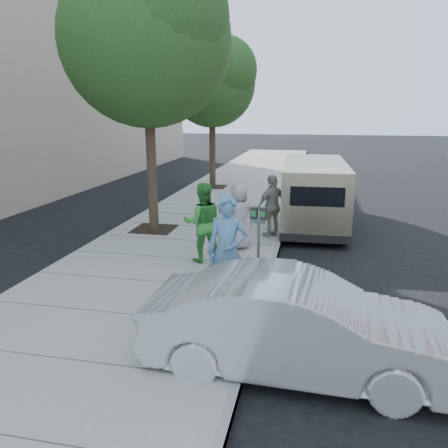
{
  "coord_description": "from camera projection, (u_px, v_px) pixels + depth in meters",
  "views": [
    {
      "loc": [
        2.3,
        -9.43,
        3.57
      ],
      "look_at": [
        0.36,
        -0.17,
        1.1
      ],
      "focal_mm": 35.0,
      "sensor_mm": 36.0,
      "label": 1
    }
  ],
  "objects": [
    {
      "name": "person_green_shirt",
      "position": [
        203.0,
        223.0,
        10.01
      ],
      "size": [
        1.07,
        0.94,
        1.85
      ],
      "primitive_type": "imported",
      "rotation": [
        0.0,
        0.0,
        3.46
      ],
      "color": "green",
      "rests_on": "sidewalk"
    },
    {
      "name": "person_striped_polo",
      "position": [
        272.0,
        206.0,
        12.01
      ],
      "size": [
        1.02,
        1.02,
        1.73
      ],
      "primitive_type": "imported",
      "rotation": [
        0.0,
        0.0,
        3.93
      ],
      "color": "gray",
      "rests_on": "sidewalk"
    },
    {
      "name": "tree_near",
      "position": [
        148.0,
        34.0,
        11.61
      ],
      "size": [
        4.62,
        4.6,
        7.53
      ],
      "color": "black",
      "rests_on": "sidewalk"
    },
    {
      "name": "person_officer",
      "position": [
        227.0,
        252.0,
        7.7
      ],
      "size": [
        0.75,
        0.5,
        2.0
      ],
      "primitive_type": "imported",
      "rotation": [
        0.0,
        0.0,
        0.03
      ],
      "color": "#5387B1",
      "rests_on": "sidewalk"
    },
    {
      "name": "sidewalk",
      "position": [
        170.0,
        261.0,
        10.47
      ],
      "size": [
        5.0,
        60.0,
        0.15
      ],
      "primitive_type": "cube",
      "color": "gray",
      "rests_on": "ground"
    },
    {
      "name": "sedan",
      "position": [
        297.0,
        326.0,
        5.99
      ],
      "size": [
        4.3,
        1.6,
        1.4
      ],
      "primitive_type": "imported",
      "rotation": [
        0.0,
        0.0,
        1.54
      ],
      "color": "silver",
      "rests_on": "ground"
    },
    {
      "name": "ground",
      "position": [
        211.0,
        266.0,
        10.29
      ],
      "size": [
        120.0,
        120.0,
        0.0
      ],
      "primitive_type": "plane",
      "color": "black",
      "rests_on": "ground"
    },
    {
      "name": "curb_face",
      "position": [
        272.0,
        268.0,
        9.98
      ],
      "size": [
        0.12,
        60.0,
        0.16
      ],
      "primitive_type": "cube",
      "color": "gray",
      "rests_on": "ground"
    },
    {
      "name": "person_gray_shirt",
      "position": [
        239.0,
        217.0,
        10.96
      ],
      "size": [
        0.97,
        0.88,
        1.67
      ],
      "primitive_type": "imported",
      "rotation": [
        0.0,
        0.0,
        3.7
      ],
      "color": "#A6A5A8",
      "rests_on": "sidewalk"
    },
    {
      "name": "tree_far",
      "position": [
        213.0,
        79.0,
        18.98
      ],
      "size": [
        3.92,
        3.8,
        6.49
      ],
      "color": "black",
      "rests_on": "sidewalk"
    },
    {
      "name": "parking_meter",
      "position": [
        259.0,
        228.0,
        8.73
      ],
      "size": [
        0.33,
        0.16,
        1.56
      ],
      "rotation": [
        0.0,
        0.0,
        -0.15
      ],
      "color": "gray",
      "rests_on": "sidewalk"
    },
    {
      "name": "van",
      "position": [
        314.0,
        192.0,
        13.72
      ],
      "size": [
        2.02,
        5.53,
        2.03
      ],
      "rotation": [
        0.0,
        0.0,
        0.04
      ],
      "color": "beige",
      "rests_on": "ground"
    }
  ]
}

